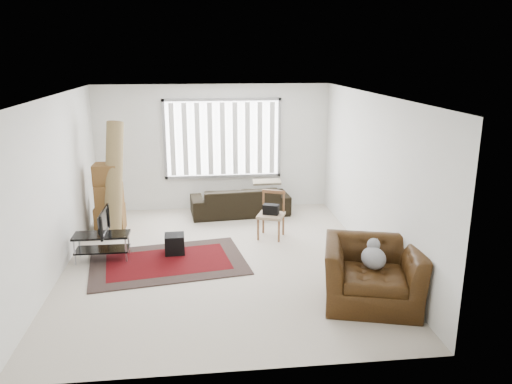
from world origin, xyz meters
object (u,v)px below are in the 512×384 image
at_px(armchair, 373,269).
at_px(tv_stand, 102,241).
at_px(moving_boxes, 109,200).
at_px(sofa, 240,196).
at_px(side_chair, 271,213).

bearing_deg(armchair, tv_stand, 169.35).
xyz_separation_m(moving_boxes, sofa, (2.58, 0.72, -0.22)).
height_order(tv_stand, moving_boxes, moving_boxes).
bearing_deg(tv_stand, moving_boxes, 94.08).
bearing_deg(armchair, side_chair, 126.24).
bearing_deg(side_chair, sofa, 129.00).
distance_m(sofa, side_chair, 1.51).
relative_size(tv_stand, sofa, 0.44).
bearing_deg(side_chair, tv_stand, -144.61).
bearing_deg(moving_boxes, sofa, 15.56).
xyz_separation_m(moving_boxes, side_chair, (3.03, -0.72, -0.13)).
bearing_deg(moving_boxes, armchair, -40.01).
bearing_deg(armchair, moving_boxes, 155.53).
height_order(sofa, side_chair, side_chair).
relative_size(moving_boxes, armchair, 0.84).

